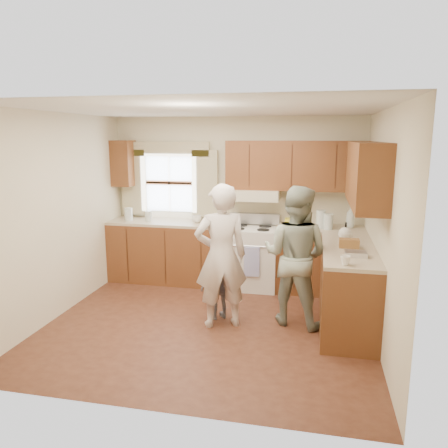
% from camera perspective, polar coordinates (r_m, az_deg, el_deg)
% --- Properties ---
extents(room, '(3.80, 3.80, 3.80)m').
position_cam_1_polar(room, '(5.00, -2.08, 0.29)').
color(room, '#432114').
rests_on(room, ground).
extents(kitchen_fixtures, '(3.80, 2.25, 2.15)m').
position_cam_1_polar(kitchen_fixtures, '(6.02, 6.13, -1.87)').
color(kitchen_fixtures, '#411F0E').
rests_on(kitchen_fixtures, ground).
extents(stove, '(0.76, 0.67, 1.07)m').
position_cam_1_polar(stove, '(6.50, 3.64, -4.23)').
color(stove, silver).
rests_on(stove, ground).
extents(woman_left, '(0.73, 0.62, 1.70)m').
position_cam_1_polar(woman_left, '(5.06, -0.38, -4.24)').
color(woman_left, beige).
rests_on(woman_left, ground).
extents(woman_right, '(0.96, 0.84, 1.66)m').
position_cam_1_polar(woman_right, '(5.22, 9.29, -4.12)').
color(woman_right, '#253E30').
rests_on(woman_right, ground).
extents(child, '(0.51, 0.42, 0.81)m').
position_cam_1_polar(child, '(5.39, -0.57, -8.19)').
color(child, gray).
rests_on(child, ground).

